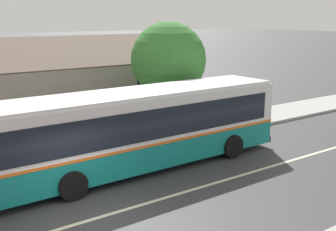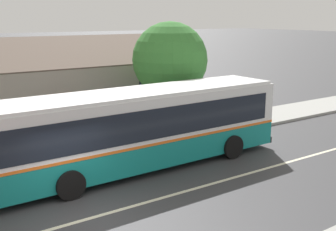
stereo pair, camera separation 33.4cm
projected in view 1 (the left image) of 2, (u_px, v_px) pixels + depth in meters
name	position (u px, v px, depth m)	size (l,w,h in m)	color
ground_plane	(91.00, 220.00, 12.43)	(300.00, 300.00, 0.00)	#38383A
sidewalk_far	(28.00, 162.00, 17.18)	(60.00, 3.00, 0.15)	#9E9E99
lane_divider_stripe	(91.00, 220.00, 12.43)	(60.00, 0.16, 0.01)	beige
transit_bus	(140.00, 127.00, 16.33)	(12.45, 2.88, 3.10)	#147F7A
bench_down_street	(32.00, 151.00, 16.90)	(1.71, 0.51, 0.94)	brown
street_tree_primary	(169.00, 63.00, 21.46)	(3.83, 3.83, 5.64)	#4C3828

